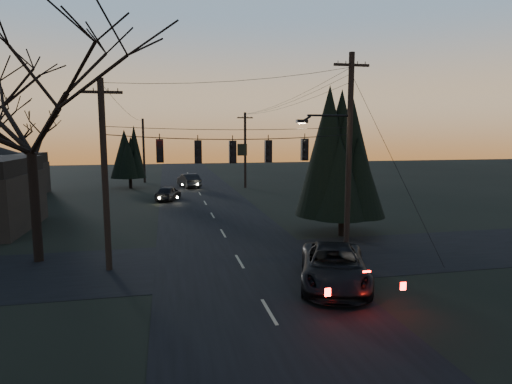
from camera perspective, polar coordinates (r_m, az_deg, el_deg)
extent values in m
plane|color=black|center=(11.96, 6.71, -23.12)|extent=(160.00, 160.00, 0.00)
cube|color=black|center=(30.51, -5.41, -3.83)|extent=(8.00, 120.00, 0.02)
cube|color=black|center=(20.90, -2.20, -9.26)|extent=(60.00, 7.00, 0.02)
cylinder|color=black|center=(19.94, -3.01, 7.68)|extent=(11.50, 0.04, 0.04)
cylinder|color=black|center=(22.93, -27.35, -1.92)|extent=(0.44, 0.44, 5.23)
cylinder|color=black|center=(26.33, 11.30, -4.06)|extent=(0.36, 0.36, 1.60)
cone|color=black|center=(25.83, 11.52, 4.14)|extent=(3.95, 3.95, 6.72)
cylinder|color=black|center=(41.70, -27.23, 1.23)|extent=(0.44, 0.44, 4.00)
cylinder|color=black|center=(50.36, -16.40, 1.39)|extent=(0.36, 0.36, 1.60)
cone|color=black|center=(50.13, -16.52, 4.71)|extent=(3.46, 3.46, 5.05)
imported|color=black|center=(17.87, 10.34, -9.76)|extent=(4.26, 6.18, 1.57)
imported|color=black|center=(40.35, -11.63, -0.15)|extent=(2.70, 4.27, 1.35)
imported|color=black|center=(49.76, -8.96, 1.51)|extent=(2.67, 4.97, 1.56)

